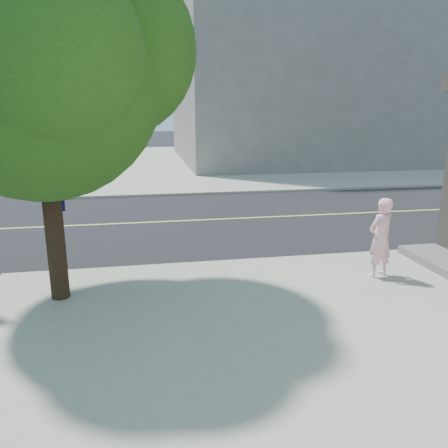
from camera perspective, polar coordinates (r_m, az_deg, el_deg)
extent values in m
plane|color=black|center=(10.76, -21.45, -6.20)|extent=(140.00, 140.00, 0.00)
cube|color=black|center=(15.00, -18.36, -0.19)|extent=(140.00, 9.00, 0.01)
cube|color=#9A9988|center=(33.58, 9.49, 8.19)|extent=(29.00, 25.00, 0.12)
cube|color=slate|center=(34.21, 10.55, 20.12)|extent=(18.00, 16.00, 14.00)
imported|color=#FCB7C3|center=(9.97, 19.44, -1.68)|extent=(0.73, 0.60, 1.72)
cylinder|color=black|center=(8.69, -21.17, 1.69)|extent=(0.34, 0.34, 3.43)
sphere|color=#245114|center=(8.52, -22.62, 16.85)|extent=(4.19, 4.19, 4.19)
sphere|color=#245114|center=(9.00, -14.59, 20.95)|extent=(3.24, 3.24, 3.24)
sphere|color=#245114|center=(7.45, -21.52, 19.67)|extent=(2.86, 2.86, 2.86)
cylinder|color=black|center=(9.03, -21.39, 3.05)|extent=(0.11, 0.11, 3.72)
cube|color=white|center=(8.93, -21.35, 5.83)|extent=(0.49, 0.04, 0.18)
cube|color=navy|center=(9.00, -21.10, 3.05)|extent=(0.40, 0.04, 0.49)
imported|color=black|center=(8.89, -22.07, 10.34)|extent=(0.15, 0.18, 0.89)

